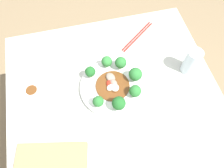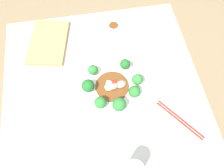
# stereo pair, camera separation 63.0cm
# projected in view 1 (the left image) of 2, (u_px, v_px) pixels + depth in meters

# --- Properties ---
(ground_plane) EXTENTS (8.00, 8.00, 0.00)m
(ground_plane) POSITION_uv_depth(u_px,v_px,m) (114.00, 140.00, 1.63)
(ground_plane) COLOR #7F6B4C
(table) EXTENTS (0.92, 0.89, 0.77)m
(table) POSITION_uv_depth(u_px,v_px,m) (114.00, 124.00, 1.29)
(table) COLOR #B7BCAD
(table) RESTS_ON ground_plane
(plate) EXTENTS (0.28, 0.28, 0.02)m
(plate) POSITION_uv_depth(u_px,v_px,m) (112.00, 87.00, 0.96)
(plate) COLOR white
(plate) RESTS_ON table
(broccoli_southeast) EXTENTS (0.05, 0.05, 0.06)m
(broccoli_southeast) POSITION_uv_depth(u_px,v_px,m) (135.00, 91.00, 0.90)
(broccoli_southeast) COLOR #7AAD5B
(broccoli_southeast) RESTS_ON plate
(broccoli_south) EXTENTS (0.06, 0.06, 0.07)m
(broccoli_south) POSITION_uv_depth(u_px,v_px,m) (119.00, 103.00, 0.86)
(broccoli_south) COLOR #7AAD5B
(broccoli_south) RESTS_ON plate
(broccoli_southwest) EXTENTS (0.05, 0.05, 0.06)m
(broccoli_southwest) POSITION_uv_depth(u_px,v_px,m) (98.00, 102.00, 0.88)
(broccoli_southwest) COLOR #89B76B
(broccoli_southwest) RESTS_ON plate
(broccoli_north) EXTENTS (0.05, 0.05, 0.06)m
(broccoli_north) POSITION_uv_depth(u_px,v_px,m) (108.00, 61.00, 0.97)
(broccoli_north) COLOR #7AAD5B
(broccoli_north) RESTS_ON plate
(broccoli_east) EXTENTS (0.06, 0.06, 0.07)m
(broccoli_east) POSITION_uv_depth(u_px,v_px,m) (135.00, 74.00, 0.93)
(broccoli_east) COLOR #89B76B
(broccoli_east) RESTS_ON plate
(broccoli_northeast) EXTENTS (0.05, 0.05, 0.07)m
(broccoli_northeast) POSITION_uv_depth(u_px,v_px,m) (121.00, 63.00, 0.96)
(broccoli_northeast) COLOR #70A356
(broccoli_northeast) RESTS_ON plate
(broccoli_northwest) EXTENTS (0.05, 0.05, 0.06)m
(broccoli_northwest) POSITION_uv_depth(u_px,v_px,m) (90.00, 72.00, 0.94)
(broccoli_northwest) COLOR #7AAD5B
(broccoli_northwest) RESTS_ON plate
(stirfry_center) EXTENTS (0.15, 0.15, 0.02)m
(stirfry_center) POSITION_uv_depth(u_px,v_px,m) (112.00, 85.00, 0.94)
(stirfry_center) COLOR #5B3314
(stirfry_center) RESTS_ON plate
(drinking_glass) EXTENTS (0.07, 0.07, 0.13)m
(drinking_glass) POSITION_uv_depth(u_px,v_px,m) (191.00, 62.00, 0.96)
(drinking_glass) COLOR silver
(drinking_glass) RESTS_ON table
(chopsticks) EXTENTS (0.20, 0.16, 0.01)m
(chopsticks) POSITION_uv_depth(u_px,v_px,m) (137.00, 36.00, 1.10)
(chopsticks) COLOR red
(chopsticks) RESTS_ON table
(sauce_dish) EXTENTS (0.07, 0.07, 0.02)m
(sauce_dish) POSITION_uv_depth(u_px,v_px,m) (32.00, 91.00, 0.95)
(sauce_dish) COLOR white
(sauce_dish) RESTS_ON table
(cutting_board) EXTENTS (0.30, 0.23, 0.02)m
(cutting_board) POSITION_uv_depth(u_px,v_px,m) (51.00, 168.00, 0.80)
(cutting_board) COLOR #AD7F4C
(cutting_board) RESTS_ON table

